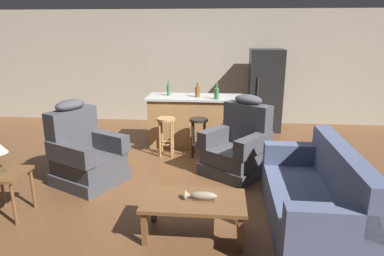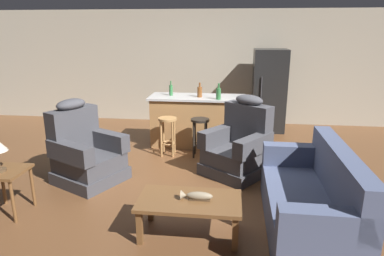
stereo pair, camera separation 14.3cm
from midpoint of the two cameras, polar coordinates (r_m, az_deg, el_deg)
name	(u,v)px [view 2 (the right image)]	position (r m, az deg, el deg)	size (l,w,h in m)	color
ground_plane	(188,172)	(5.42, 0.15, -7.32)	(12.00, 12.00, 0.00)	brown
back_wall	(205,67)	(8.13, 2.76, 10.06)	(12.00, 0.05, 2.60)	#A89E89
coffee_table	(190,204)	(3.74, 0.71, -12.55)	(1.10, 0.60, 0.42)	brown
fish_figurine	(196,196)	(3.69, 1.86, -11.26)	(0.34, 0.10, 0.10)	#4C3823
couch	(312,201)	(4.09, 20.37, -11.31)	(0.86, 1.91, 0.94)	#4C5675
recliner_near_lamp	(85,153)	(5.21, -16.61, -4.01)	(1.13, 1.13, 1.20)	#3D3D42
recliner_near_island	(239,147)	(5.32, 8.59, -3.10)	(1.18, 1.18, 1.20)	#3D3D42
end_table	(5,178)	(4.63, -27.91, -7.33)	(0.48, 0.48, 0.56)	brown
kitchen_island	(197,121)	(6.54, 1.53, 1.23)	(1.80, 0.70, 0.95)	#9E7042
bar_stool_left	(168,129)	(6.00, -3.40, -0.23)	(0.32, 0.32, 0.68)	#A87A47
bar_stool_middle	(200,130)	(5.92, 2.04, -0.41)	(0.32, 0.32, 0.68)	black
bar_stool_right	(233,132)	(5.91, 7.56, -0.60)	(0.32, 0.32, 0.68)	#A87A47
refrigerator	(269,91)	(7.65, 13.21, 6.09)	(0.70, 0.69, 1.76)	black
bottle_tall_green	(200,92)	(6.34, 1.94, 6.08)	(0.09, 0.09, 0.27)	brown
bottle_short_amber	(171,90)	(6.51, -2.89, 6.36)	(0.07, 0.07, 0.28)	#2D6B38
bottle_wine_dark	(218,93)	(6.15, 5.11, 5.77)	(0.09, 0.09, 0.29)	#2D6B38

